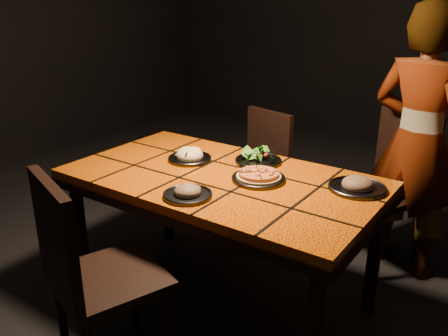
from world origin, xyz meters
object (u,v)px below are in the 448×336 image
Objects in this scene: chair_near at (87,269)px; plate_pizza at (259,177)px; chair_far_left at (259,165)px; chair_far_right at (392,179)px; diner at (418,143)px; plate_pasta at (190,157)px; dining_table at (222,189)px.

chair_near reaches higher than plate_pizza.
chair_near is 1.11× the size of chair_far_left.
plate_pizza is at bearing -90.80° from chair_near.
chair_far_right is (0.73, 1.78, -0.01)m from chair_near.
plate_pasta is at bearing 53.26° from diner.
dining_table is 1.00× the size of diner.
diner is (0.73, 0.95, 0.14)m from dining_table.
diner reaches higher than chair_far_right.
plate_pizza is at bearing -90.26° from chair_far_right.
chair_far_right is (0.60, 0.99, -0.12)m from dining_table.
chair_far_left is at bearing -146.11° from chair_far_right.
chair_far_right is 3.91× the size of plate_pasta.
diner reaches higher than chair_near.
chair_near reaches higher than chair_far_right.
chair_near is at bearing -99.18° from dining_table.
chair_far_right is 3.00× the size of plate_pizza.
diner is 1.05m from plate_pizza.
diner reaches higher than dining_table.
chair_near is at bearing 76.69° from diner.
diner is 5.09× the size of plate_pizza.
chair_far_left reaches higher than plate_pizza.
chair_near reaches higher than plate_pasta.
dining_table is 1.69× the size of chair_far_right.
plate_pasta is at bearing 175.51° from plate_pizza.
plate_pizza is (-0.41, -0.93, 0.22)m from chair_far_right.
plate_pizza is at bearing 71.91° from diner.
chair_far_left is 0.54× the size of diner.
diner is (0.13, -0.04, 0.26)m from chair_far_right.
plate_pizza is 1.30× the size of plate_pasta.
diner is at bearing 40.33° from plate_pasta.
chair_near is 3.98× the size of plate_pasta.
chair_far_left is at bearing 19.95° from diner.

